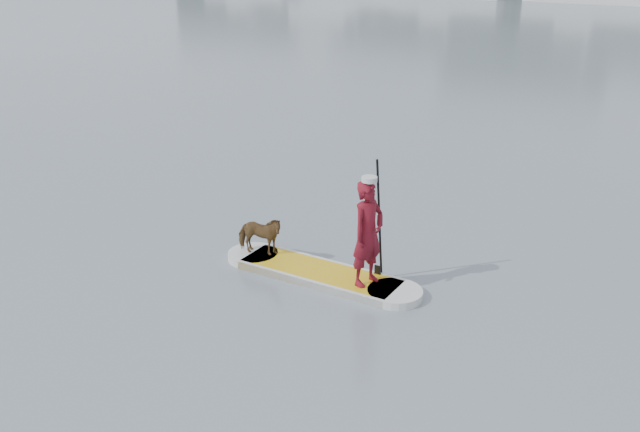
% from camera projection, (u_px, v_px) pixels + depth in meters
% --- Properties ---
extents(ground, '(140.00, 140.00, 0.00)m').
position_uv_depth(ground, '(395.00, 235.00, 12.29)').
color(ground, slate).
rests_on(ground, ground).
extents(paddleboard, '(3.30, 0.93, 0.12)m').
position_uv_depth(paddleboard, '(320.00, 274.00, 10.77)').
color(paddleboard, yellow).
rests_on(paddleboard, ground).
extents(paddler, '(0.52, 0.65, 1.55)m').
position_uv_depth(paddler, '(368.00, 234.00, 10.07)').
color(paddler, maroon).
rests_on(paddler, paddleboard).
extents(white_cap, '(0.22, 0.22, 0.07)m').
position_uv_depth(white_cap, '(369.00, 179.00, 9.77)').
color(white_cap, silver).
rests_on(white_cap, paddler).
extents(dog, '(0.83, 0.50, 0.65)m').
position_uv_depth(dog, '(259.00, 235.00, 11.15)').
color(dog, '#53321C').
rests_on(dog, paddleboard).
extents(paddle, '(0.10, 0.30, 2.00)m').
position_uv_depth(paddle, '(379.00, 232.00, 10.37)').
color(paddle, black).
rests_on(paddle, ground).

